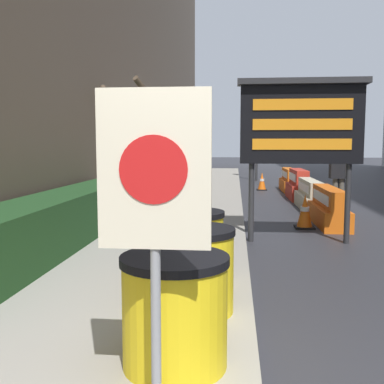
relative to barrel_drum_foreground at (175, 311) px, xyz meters
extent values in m
cube|color=#1E421E|center=(-2.37, 3.84, 0.00)|extent=(0.90, 6.99, 0.81)
cylinder|color=#4C3D2D|center=(-2.11, 8.04, 0.82)|extent=(0.31, 0.31, 2.47)
cylinder|color=#4C3D2D|center=(-1.60, 7.71, 2.26)|extent=(0.70, 1.18, 1.07)
cylinder|color=#4C3D2D|center=(-2.50, 8.23, 2.07)|extent=(0.46, 0.88, 0.97)
cylinder|color=#4C3D2D|center=(-2.58, 7.65, 2.04)|extent=(0.85, 1.09, 1.34)
cylinder|color=yellow|center=(0.00, 0.00, -0.03)|extent=(0.76, 0.76, 0.75)
cylinder|color=black|center=(0.00, 0.00, 0.37)|extent=(0.79, 0.79, 0.06)
cylinder|color=yellow|center=(0.04, 1.08, -0.03)|extent=(0.76, 0.76, 0.75)
cylinder|color=black|center=(0.04, 1.08, 0.37)|extent=(0.79, 0.79, 0.06)
cylinder|color=yellow|center=(-0.09, 2.16, -0.03)|extent=(0.76, 0.76, 0.75)
cylinder|color=black|center=(-0.09, 2.16, 0.37)|extent=(0.79, 0.79, 0.06)
cylinder|color=gray|center=(-0.03, -0.58, 0.32)|extent=(0.06, 0.06, 1.46)
cube|color=beige|center=(-0.03, -0.60, 1.05)|extent=(0.65, 0.04, 0.91)
cylinder|color=red|center=(-0.03, -0.63, 1.05)|extent=(0.39, 0.01, 0.39)
cylinder|color=#28282B|center=(0.72, 4.94, 0.16)|extent=(0.10, 0.10, 1.41)
cylinder|color=#28282B|center=(2.40, 4.94, 0.16)|extent=(0.10, 0.10, 1.41)
cube|color=black|center=(1.56, 4.94, 1.54)|extent=(2.10, 0.24, 1.35)
cube|color=#28282B|center=(1.56, 4.87, 2.27)|extent=(2.22, 0.34, 0.10)
cube|color=orange|center=(1.56, 4.81, 1.88)|extent=(1.68, 0.02, 0.19)
cube|color=orange|center=(1.56, 4.81, 1.54)|extent=(1.68, 0.02, 0.19)
cube|color=orange|center=(1.56, 4.81, 1.20)|extent=(1.68, 0.02, 0.19)
cube|color=orange|center=(2.45, 6.79, -0.34)|extent=(0.57, 2.10, 0.41)
cube|color=orange|center=(2.45, 6.79, 0.06)|extent=(0.34, 2.10, 0.41)
cube|color=white|center=(2.27, 6.79, 0.06)|extent=(0.02, 1.68, 0.20)
cube|color=beige|center=(2.45, 9.27, -0.35)|extent=(0.56, 2.18, 0.40)
cube|color=beige|center=(2.45, 9.27, 0.05)|extent=(0.34, 2.18, 0.40)
cube|color=white|center=(2.27, 9.27, 0.05)|extent=(0.02, 1.75, 0.20)
cube|color=red|center=(2.45, 11.52, -0.31)|extent=(0.63, 1.93, 0.47)
cube|color=red|center=(2.45, 11.52, 0.16)|extent=(0.38, 1.93, 0.47)
cube|color=white|center=(2.25, 11.52, 0.16)|extent=(0.02, 1.54, 0.24)
cube|color=orange|center=(2.45, 14.07, -0.34)|extent=(0.56, 2.09, 0.42)
cube|color=orange|center=(2.45, 14.07, 0.09)|extent=(0.34, 2.09, 0.42)
cube|color=white|center=(2.27, 14.07, 0.09)|extent=(0.02, 1.67, 0.21)
cube|color=black|center=(1.88, 6.34, -0.53)|extent=(0.40, 0.40, 0.04)
cone|color=orange|center=(1.88, 6.34, -0.17)|extent=(0.32, 0.32, 0.67)
cylinder|color=white|center=(1.88, 6.34, -0.14)|extent=(0.18, 0.18, 0.09)
cube|color=black|center=(2.74, 16.23, -0.53)|extent=(0.42, 0.42, 0.04)
cone|color=orange|center=(2.74, 16.23, -0.15)|extent=(0.34, 0.34, 0.71)
cylinder|color=white|center=(2.74, 16.23, -0.12)|extent=(0.19, 0.19, 0.10)
cube|color=black|center=(1.45, 14.22, -0.53)|extent=(0.38, 0.38, 0.04)
cone|color=orange|center=(1.45, 14.22, -0.19)|extent=(0.31, 0.31, 0.65)
cylinder|color=white|center=(1.45, 14.22, -0.15)|extent=(0.18, 0.18, 0.09)
cylinder|color=#2D2D30|center=(1.45, 18.93, 1.43)|extent=(0.12, 0.12, 3.95)
cube|color=#23281E|center=(1.45, 18.77, 2.98)|extent=(0.28, 0.28, 0.84)
sphere|color=red|center=(1.45, 18.62, 3.26)|extent=(0.15, 0.15, 0.15)
sphere|color=#392C06|center=(1.45, 18.62, 2.98)|extent=(0.15, 0.15, 0.15)
sphere|color=black|center=(1.45, 18.62, 2.70)|extent=(0.15, 0.15, 0.15)
cylinder|color=#514C42|center=(3.05, 8.96, -0.12)|extent=(0.14, 0.14, 0.86)
cylinder|color=#514C42|center=(3.21, 8.96, -0.12)|extent=(0.14, 0.14, 0.86)
cube|color=black|center=(3.13, 8.96, 0.65)|extent=(0.47, 0.29, 0.68)
sphere|color=tan|center=(3.13, 8.96, 1.11)|extent=(0.24, 0.24, 0.24)
cylinder|color=#23283D|center=(3.17, 9.40, -0.13)|extent=(0.14, 0.14, 0.83)
cylinder|color=#23283D|center=(3.33, 9.40, -0.13)|extent=(0.14, 0.14, 0.83)
cube|color=orange|center=(3.25, 9.40, 0.61)|extent=(0.47, 0.30, 0.66)
sphere|color=gray|center=(3.25, 9.40, 1.06)|extent=(0.23, 0.23, 0.23)
camera|label=1|loc=(0.42, -3.10, 1.19)|focal=42.00mm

